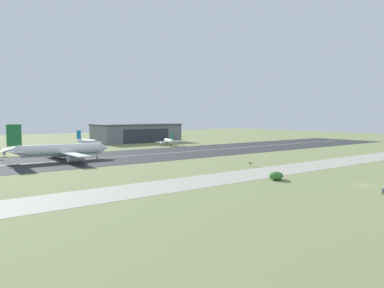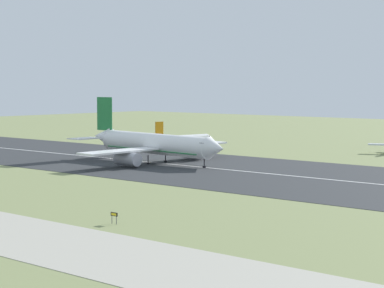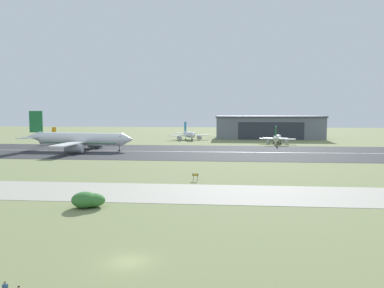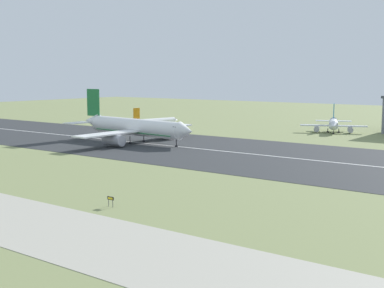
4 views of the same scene
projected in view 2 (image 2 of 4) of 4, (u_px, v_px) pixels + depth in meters
The scene contains 7 objects.
ground_plane at pixel (138, 214), 111.77m from camera, with size 601.12×601.12×0.00m, color #7A8451.
runway_strip at pixel (327, 179), 152.37m from camera, with size 361.12×55.96×0.06m, color #2B2D30.
runway_centreline at pixel (327, 179), 152.37m from camera, with size 325.00×0.70×0.01m, color silver.
taxiway_road at pixel (22, 235), 96.12m from camera, with size 270.84×17.25×0.05m, color #A8A393.
airplane_landing at pixel (155, 145), 183.57m from camera, with size 44.29×47.14×16.00m.
airplane_parked_west at pixel (184, 139), 223.84m from camera, with size 23.80×22.23×8.42m.
runway_sign at pixel (114, 215), 103.96m from camera, with size 1.30×0.13×1.64m.
Camera 2 is at (78.85, -23.82, 19.50)m, focal length 70.00 mm.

